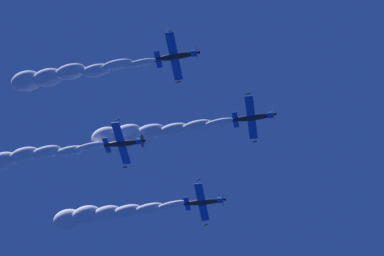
% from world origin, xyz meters
% --- Properties ---
extents(airplane_lead, '(9.52, 8.52, 3.48)m').
position_xyz_m(airplane_lead, '(2.61, -0.98, 87.36)').
color(airplane_lead, '#232328').
extents(airplane_left_wingman, '(9.52, 8.52, 3.59)m').
position_xyz_m(airplane_left_wingman, '(-13.81, -11.51, 85.34)').
color(airplane_left_wingman, '#232328').
extents(airplane_right_wingman, '(9.48, 8.53, 3.34)m').
position_xyz_m(airplane_right_wingman, '(15.37, -14.89, 87.10)').
color(airplane_right_wingman, '#232328').
extents(airplane_slot_tail, '(9.53, 8.49, 3.87)m').
position_xyz_m(airplane_slot_tail, '(-0.63, -26.36, 86.16)').
color(airplane_slot_tail, '#232328').
extents(smoke_trail_lead, '(5.79, 29.38, 5.79)m').
position_xyz_m(smoke_trail_lead, '(0.16, -23.86, 89.69)').
color(smoke_trail_lead, white).
extents(smoke_trail_left_wingman, '(6.44, 28.82, 5.56)m').
position_xyz_m(smoke_trail_left_wingman, '(-16.40, -34.07, 87.60)').
color(smoke_trail_left_wingman, white).
extents(smoke_trail_right_wingman, '(6.05, 29.23, 5.48)m').
position_xyz_m(smoke_trail_right_wingman, '(12.80, -37.76, 89.31)').
color(smoke_trail_right_wingman, white).
extents(smoke_trail_slot_tail, '(5.78, 29.10, 5.34)m').
position_xyz_m(smoke_trail_slot_tail, '(-3.00, -49.20, 88.43)').
color(smoke_trail_slot_tail, white).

